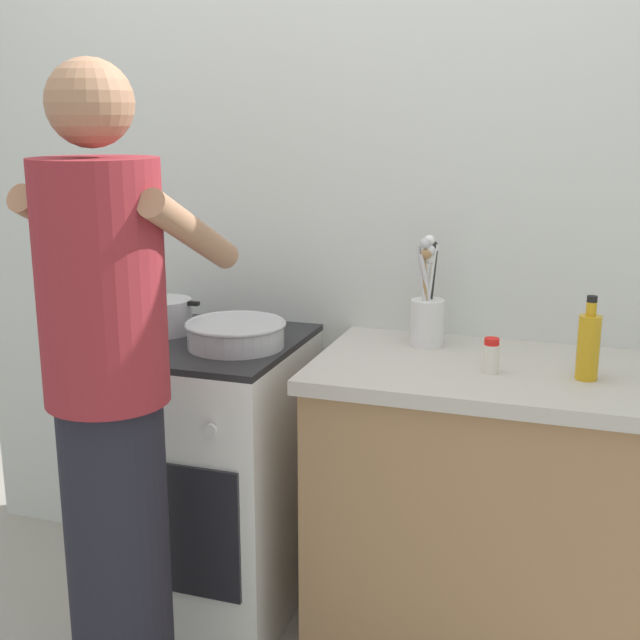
{
  "coord_description": "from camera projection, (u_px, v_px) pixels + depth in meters",
  "views": [
    {
      "loc": [
        0.79,
        -2.09,
        1.58
      ],
      "look_at": [
        0.05,
        0.12,
        1.0
      ],
      "focal_mm": 46.87,
      "sensor_mm": 36.0,
      "label": 1
    }
  ],
  "objects": [
    {
      "name": "back_wall",
      "position": [
        403.0,
        220.0,
        2.64
      ],
      "size": [
        3.2,
        0.1,
        2.5
      ],
      "color": "silver",
      "rests_on": "ground"
    },
    {
      "name": "countertop",
      "position": [
        488.0,
        515.0,
        2.4
      ],
      "size": [
        1.0,
        0.6,
        0.9
      ],
      "color": "#99724C",
      "rests_on": "ground"
    },
    {
      "name": "stove_range",
      "position": [
        205.0,
        475.0,
        2.68
      ],
      "size": [
        0.6,
        0.62,
        0.9
      ],
      "color": "white",
      "rests_on": "ground"
    },
    {
      "name": "pot",
      "position": [
        165.0,
        316.0,
        2.64
      ],
      "size": [
        0.24,
        0.17,
        0.11
      ],
      "color": "#B2B2B7",
      "rests_on": "stove_range"
    },
    {
      "name": "mixing_bowl",
      "position": [
        236.0,
        333.0,
        2.48
      ],
      "size": [
        0.3,
        0.3,
        0.08
      ],
      "color": "#B7B7BC",
      "rests_on": "stove_range"
    },
    {
      "name": "utensil_crock",
      "position": [
        427.0,
        312.0,
        2.48
      ],
      "size": [
        0.1,
        0.1,
        0.33
      ],
      "color": "silver",
      "rests_on": "countertop"
    },
    {
      "name": "spice_bottle",
      "position": [
        491.0,
        356.0,
        2.23
      ],
      "size": [
        0.04,
        0.04,
        0.1
      ],
      "color": "silver",
      "rests_on": "countertop"
    },
    {
      "name": "oil_bottle",
      "position": [
        588.0,
        345.0,
        2.17
      ],
      "size": [
        0.06,
        0.06,
        0.22
      ],
      "color": "gold",
      "rests_on": "countertop"
    },
    {
      "name": "person",
      "position": [
        111.0,
        415.0,
        2.04
      ],
      "size": [
        0.41,
        0.5,
        1.7
      ],
      "color": "black",
      "rests_on": "ground"
    }
  ]
}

